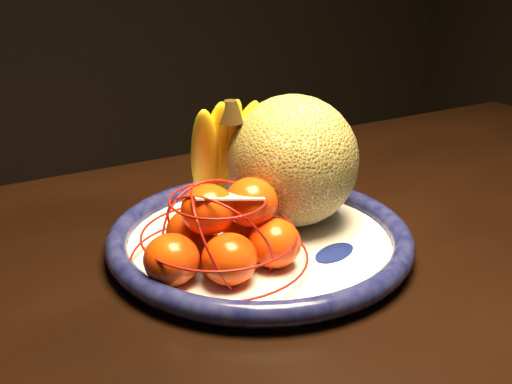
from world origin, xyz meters
name	(u,v)px	position (x,y,z in m)	size (l,w,h in m)	color
dining_table	(335,331)	(0.00, 0.04, 0.67)	(1.55, 0.98, 0.75)	black
fruit_bowl	(260,239)	(-0.05, 0.13, 0.77)	(0.36, 0.36, 0.03)	white
cantaloupe	(293,161)	(0.01, 0.15, 0.84)	(0.16, 0.16, 0.16)	olive
banana_bunch	(217,152)	(-0.07, 0.21, 0.85)	(0.11, 0.11, 0.17)	yellow
mandarin_bag	(224,234)	(-0.11, 0.09, 0.80)	(0.23, 0.23, 0.12)	#FF3300
price_tag	(228,196)	(-0.11, 0.08, 0.85)	(0.07, 0.03, 0.00)	white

